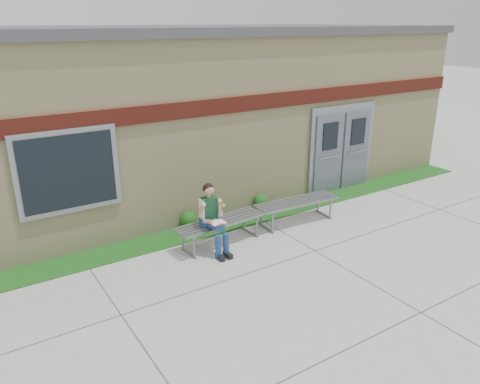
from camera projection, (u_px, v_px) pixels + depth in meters
ground at (292, 276)px, 8.44m from camera, size 80.00×80.00×0.00m
grass_strip at (219, 225)px, 10.48m from camera, size 16.00×0.80×0.02m
school_building at (153, 110)px, 12.43m from camera, size 16.20×6.22×4.20m
bench_left at (221, 226)px, 9.54m from camera, size 1.99×0.71×0.51m
bench_right at (297, 206)px, 10.55m from camera, size 2.03×0.67×0.52m
girl at (213, 217)px, 9.10m from camera, size 0.48×0.79×1.39m
shrub_mid at (189, 220)px, 10.30m from camera, size 0.37×0.37×0.37m
shrub_east at (261, 202)px, 11.30m from camera, size 0.38×0.38×0.38m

